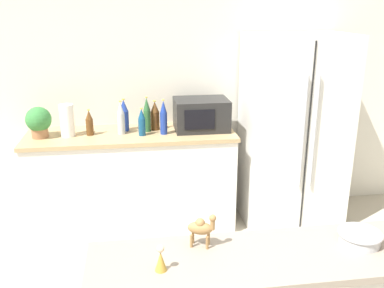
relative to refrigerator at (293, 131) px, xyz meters
name	(u,v)px	position (x,y,z in m)	size (l,w,h in m)	color
wall_back	(184,85)	(-0.97, 0.38, 0.39)	(8.00, 0.06, 2.55)	silver
back_counter	(133,180)	(-1.49, 0.05, -0.42)	(1.84, 0.63, 0.92)	silver
refrigerator	(293,131)	(0.00, 0.00, 0.00)	(0.89, 0.70, 1.76)	silver
potted_plant	(39,121)	(-2.26, 0.02, 0.18)	(0.21, 0.21, 0.27)	#9E6B47
paper_towel_roll	(67,121)	(-2.02, 0.03, 0.17)	(0.12, 0.12, 0.28)	white
microwave	(201,114)	(-0.85, 0.07, 0.17)	(0.48, 0.37, 0.28)	black
back_bottle_0	(121,118)	(-1.57, 0.03, 0.18)	(0.06, 0.06, 0.30)	#B2B7BC
back_bottle_1	(89,123)	(-1.84, 0.03, 0.14)	(0.06, 0.06, 0.23)	brown
back_bottle_2	(124,116)	(-1.54, 0.13, 0.17)	(0.08, 0.08, 0.29)	navy
back_bottle_3	(164,118)	(-1.20, -0.03, 0.18)	(0.06, 0.06, 0.31)	navy
back_bottle_4	(147,115)	(-1.34, 0.08, 0.18)	(0.06, 0.06, 0.31)	#2D6033
back_bottle_5	(142,122)	(-1.39, -0.04, 0.15)	(0.06, 0.06, 0.24)	navy
back_bottle_6	(155,116)	(-1.27, 0.12, 0.16)	(0.08, 0.08, 0.27)	brown
fruit_bowl	(360,237)	(-0.43, -1.97, 0.07)	(0.21, 0.21, 0.06)	#B7BABF
camel_figurine	(201,227)	(-1.18, -1.89, 0.14)	(0.14, 0.10, 0.17)	olive
wise_man_figurine_blue	(161,260)	(-1.38, -2.05, 0.09)	(0.05, 0.05, 0.12)	#B28933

